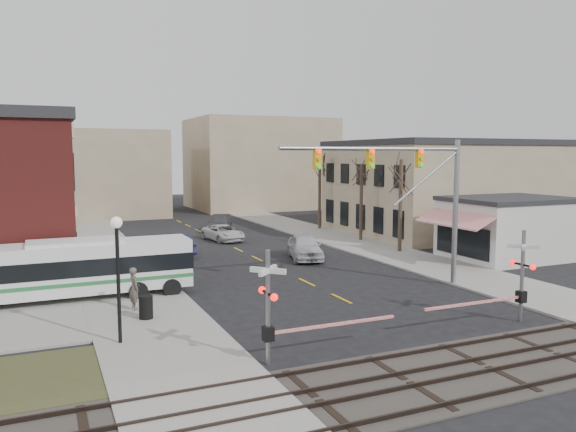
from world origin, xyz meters
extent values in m
plane|color=black|center=(0.00, 0.00, 0.00)|extent=(160.00, 160.00, 0.00)
cube|color=gray|center=(-9.50, 20.00, 0.06)|extent=(5.00, 60.00, 0.12)
cube|color=gray|center=(9.50, 20.00, 0.06)|extent=(5.00, 60.00, 0.12)
cube|color=#332D28|center=(0.00, -8.00, 0.03)|extent=(160.00, 5.00, 0.06)
cube|color=#2D231E|center=(0.00, -7.52, 0.12)|extent=(160.00, 0.08, 0.14)
cube|color=#2D231E|center=(0.00, -6.08, 0.12)|extent=(160.00, 0.08, 0.14)
cube|color=#2D231E|center=(0.00, -9.92, 0.12)|extent=(160.00, 0.08, 0.14)
cube|color=#2D231E|center=(0.00, -8.48, 0.12)|extent=(160.00, 0.08, 0.14)
cube|color=tan|center=(-11.95, 16.00, 4.30)|extent=(0.10, 15.00, 0.50)
cube|color=tan|center=(-11.95, 16.00, 8.40)|extent=(0.10, 15.00, 0.70)
cube|color=black|center=(-11.95, 16.00, 1.80)|extent=(0.08, 13.00, 2.60)
cube|color=gray|center=(22.00, 20.00, 4.00)|extent=(20.00, 15.00, 8.00)
cube|color=#262628|center=(22.00, 20.00, 8.25)|extent=(20.30, 15.30, 0.50)
cube|color=beige|center=(16.00, 7.00, 2.00)|extent=(8.00, 6.00, 4.00)
cube|color=#262628|center=(16.00, 7.00, 4.15)|extent=(8.20, 6.20, 0.30)
cube|color=red|center=(11.20, 7.00, 3.00)|extent=(1.68, 6.00, 0.87)
cylinder|color=#382B21|center=(10.50, 12.00, 3.50)|extent=(0.28, 0.28, 6.75)
cylinder|color=#382B21|center=(10.80, 18.00, 3.27)|extent=(0.28, 0.28, 6.30)
cylinder|color=#382B21|center=(11.00, 26.00, 3.72)|extent=(0.28, 0.28, 7.20)
cube|color=silver|center=(-12.14, 7.00, 1.66)|extent=(11.13, 2.49, 2.42)
cube|color=black|center=(-12.14, 7.00, 1.81)|extent=(11.17, 2.53, 0.83)
cube|color=#236A34|center=(-12.14, 7.00, 1.06)|extent=(11.17, 2.53, 0.19)
cylinder|color=black|center=(-12.14, 7.00, 0.46)|extent=(0.94, 2.41, 0.93)
cylinder|color=gray|center=(7.19, 2.17, 4.00)|extent=(0.28, 0.28, 8.00)
cylinder|color=gray|center=(1.94, 2.17, 7.50)|extent=(10.50, 0.20, 0.20)
cube|color=gold|center=(4.69, 2.17, 7.00)|extent=(0.35, 0.30, 1.00)
cube|color=gold|center=(1.69, 2.17, 7.00)|extent=(0.35, 0.30, 1.00)
cube|color=gold|center=(-1.31, 2.17, 7.00)|extent=(0.35, 0.30, 1.00)
cylinder|color=gray|center=(-6.66, -4.78, 2.00)|extent=(0.16, 0.16, 4.00)
cube|color=silver|center=(-6.66, -4.78, 3.30)|extent=(1.00, 1.00, 0.18)
cube|color=silver|center=(-6.66, -4.78, 3.30)|extent=(1.00, 1.00, 0.18)
sphere|color=#FF0C0C|center=(-6.66, -5.33, 2.50)|extent=(0.26, 0.26, 0.26)
sphere|color=#FF0C0C|center=(-6.66, -4.23, 2.50)|extent=(0.26, 0.26, 0.26)
cube|color=black|center=(-6.66, -4.78, 1.10)|extent=(0.35, 0.35, 0.50)
cube|color=#FF0C0C|center=(-4.06, -4.78, 1.10)|extent=(5.00, 0.10, 0.10)
cylinder|color=gray|center=(5.21, -4.51, 2.00)|extent=(0.16, 0.16, 4.00)
cube|color=silver|center=(5.21, -4.51, 3.30)|extent=(1.00, 1.00, 0.18)
cube|color=silver|center=(5.21, -4.51, 3.30)|extent=(1.00, 1.00, 0.18)
sphere|color=#FF0C0C|center=(5.21, -5.06, 2.50)|extent=(0.26, 0.26, 0.26)
sphere|color=#FF0C0C|center=(5.21, -3.96, 2.50)|extent=(0.26, 0.26, 0.26)
cube|color=black|center=(5.21, -4.51, 1.10)|extent=(0.35, 0.35, 0.50)
cube|color=#FF0C0C|center=(2.61, -4.51, 1.10)|extent=(5.00, 0.10, 0.10)
cylinder|color=black|center=(-11.06, -0.71, 2.34)|extent=(0.14, 0.14, 4.43)
sphere|color=silver|center=(-11.06, -0.71, 4.70)|extent=(0.44, 0.44, 0.44)
cylinder|color=black|center=(-9.62, 2.09, 0.62)|extent=(0.60, 0.60, 1.00)
imported|color=#BABBC0|center=(2.99, 12.51, 0.85)|extent=(3.32, 5.37, 1.71)
imported|color=#1B1A42|center=(-5.00, 17.71, 0.78)|extent=(2.28, 4.89, 1.55)
imported|color=silver|center=(0.32, 22.91, 0.66)|extent=(2.94, 5.04, 1.32)
imported|color=#3E3E43|center=(1.71, 28.55, 0.73)|extent=(3.87, 5.41, 1.45)
imported|color=#534B43|center=(-9.85, 3.78, 1.10)|extent=(0.56, 0.77, 1.96)
imported|color=#2F3B53|center=(-10.49, 8.21, 0.87)|extent=(0.85, 0.91, 1.50)
camera|label=1|loc=(-13.56, -22.10, 7.18)|focal=35.00mm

